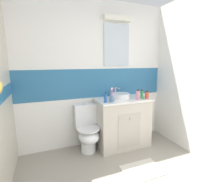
% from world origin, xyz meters
% --- Properties ---
extents(wall_back_tiled, '(3.20, 0.20, 2.50)m').
position_xyz_m(wall_back_tiled, '(0.01, 2.45, 1.26)').
color(wall_back_tiled, white).
rests_on(wall_back_tiled, ground_plane).
extents(wall_right_plain, '(0.10, 3.48, 2.50)m').
position_xyz_m(wall_right_plain, '(1.35, 1.20, 1.25)').
color(wall_right_plain, white).
rests_on(wall_right_plain, ground_plane).
extents(vanity_cabinet, '(0.91, 0.57, 0.85)m').
position_xyz_m(vanity_cabinet, '(0.39, 2.13, 0.43)').
color(vanity_cabinet, beige).
rests_on(vanity_cabinet, ground_plane).
extents(sink_basin, '(0.34, 0.38, 0.17)m').
position_xyz_m(sink_basin, '(0.35, 2.16, 0.90)').
color(sink_basin, white).
rests_on(sink_basin, vanity_cabinet).
extents(toilet, '(0.37, 0.50, 0.78)m').
position_xyz_m(toilet, '(-0.23, 2.16, 0.36)').
color(toilet, white).
rests_on(toilet, ground_plane).
extents(toothbrush_cup, '(0.07, 0.07, 0.24)m').
position_xyz_m(toothbrush_cup, '(0.11, 1.96, 0.91)').
color(toothbrush_cup, '#4C7299').
rests_on(toothbrush_cup, vanity_cabinet).
extents(soap_dispenser, '(0.05, 0.05, 0.17)m').
position_xyz_m(soap_dispenser, '(0.01, 1.97, 0.92)').
color(soap_dispenser, '#2659B2').
rests_on(soap_dispenser, vanity_cabinet).
extents(lotion_bottle_short, '(0.06, 0.06, 0.14)m').
position_xyz_m(lotion_bottle_short, '(0.76, 1.95, 0.91)').
color(lotion_bottle_short, '#D84C33').
rests_on(lotion_bottle_short, vanity_cabinet).
extents(mouthwash_bottle, '(0.07, 0.07, 0.17)m').
position_xyz_m(mouthwash_bottle, '(0.59, 1.96, 0.93)').
color(mouthwash_bottle, pink).
rests_on(mouthwash_bottle, vanity_cabinet).
extents(deodorant_spray_can, '(0.04, 0.04, 0.16)m').
position_xyz_m(deodorant_spray_can, '(0.68, 1.98, 0.92)').
color(deodorant_spray_can, green).
rests_on(deodorant_spray_can, vanity_cabinet).
extents(bath_mat, '(0.54, 0.40, 0.01)m').
position_xyz_m(bath_mat, '(0.33, 1.35, 0.01)').
color(bath_mat, beige).
rests_on(bath_mat, ground_plane).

